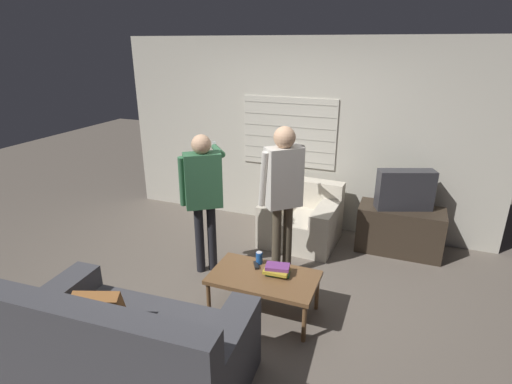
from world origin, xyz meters
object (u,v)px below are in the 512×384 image
Objects in this scene: couch_blue at (128,350)px; coffee_table at (264,279)px; spare_remote at (256,265)px; armchair_beige at (302,219)px; person_left_standing at (203,188)px; tv at (405,190)px; soda_can at (259,258)px; book_stack at (277,270)px; person_right_standing at (283,185)px.

couch_blue is 1.34m from coffee_table.
couch_blue is 13.34× the size of spare_remote.
person_left_standing reaches higher than armchair_beige.
tv is 5.44× the size of soda_can.
person_left_standing is 1.21m from book_stack.
person_right_standing reaches higher than couch_blue.
coffee_table is at bearing -148.06° from book_stack.
tv is (1.20, 0.14, 0.52)m from armchair_beige.
couch_blue is at bearing -140.59° from spare_remote.
person_right_standing reaches higher than soda_can.
soda_can reaches higher than spare_remote.
tv is 0.43× the size of person_left_standing.
coffee_table is 7.97× the size of soda_can.
couch_blue reaches higher than coffee_table.
person_left_standing is at bearing 124.13° from spare_remote.
person_left_standing reaches higher than soda_can.
person_right_standing is 13.43× the size of soda_can.
armchair_beige is 1.55m from person_left_standing.
tv reaches higher than spare_remote.
person_right_standing reaches higher than coffee_table.
book_stack is 0.25m from spare_remote.
couch_blue reaches higher than book_stack.
tv is 2.75× the size of book_stack.
couch_blue is 2.12m from person_right_standing.
tv reaches higher than soda_can.
couch_blue is 1.77× the size of coffee_table.
person_left_standing is at bearing 150.36° from person_right_standing.
book_stack is at bearing 31.94° from coffee_table.
person_left_standing is 1.02m from spare_remote.
couch_blue is at bearing -121.10° from book_stack.
soda_can is at bearing -140.25° from person_right_standing.
person_right_standing is at bearing 83.10° from soda_can.
couch_blue is 1.83m from person_left_standing.
armchair_beige is 1.63m from coffee_table.
armchair_beige is 0.96× the size of coffee_table.
person_left_standing reaches higher than coffee_table.
person_left_standing reaches higher than tv.
person_left_standing is (-0.82, -1.11, 0.70)m from armchair_beige.
tv is 0.41× the size of person_right_standing.
person_right_standing is 6.79× the size of book_stack.
person_left_standing reaches higher than couch_blue.
person_left_standing is at bearing 10.92° from tv.
soda_can is (-0.12, 0.19, 0.10)m from coffee_table.
person_right_standing reaches higher than person_left_standing.
spare_remote is (0.51, 1.31, 0.10)m from couch_blue.
spare_remote is (-0.07, -1.50, 0.13)m from armchair_beige.
person_left_standing is (-2.03, -1.26, 0.18)m from tv.
person_right_standing is at bearing 104.34° from book_stack.
armchair_beige is 1.32m from tv.
tv is at bearing -3.64° from person_left_standing.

